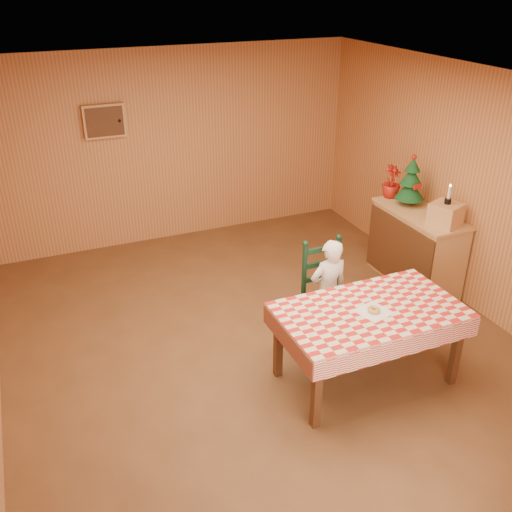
% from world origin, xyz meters
% --- Properties ---
extents(ground, '(6.00, 6.00, 0.00)m').
position_xyz_m(ground, '(0.00, 0.00, 0.00)').
color(ground, brown).
rests_on(ground, ground).
extents(cabin_walls, '(5.10, 6.05, 2.65)m').
position_xyz_m(cabin_walls, '(-0.00, 0.53, 1.83)').
color(cabin_walls, '#C47C46').
rests_on(cabin_walls, ground).
extents(dining_table, '(1.66, 0.96, 0.77)m').
position_xyz_m(dining_table, '(0.66, -0.83, 0.69)').
color(dining_table, '#512C15').
rests_on(dining_table, ground).
extents(ladder_chair, '(0.44, 0.40, 1.08)m').
position_xyz_m(ladder_chair, '(0.66, -0.04, 0.50)').
color(ladder_chair, black).
rests_on(ladder_chair, ground).
extents(seated_child, '(0.41, 0.27, 1.12)m').
position_xyz_m(seated_child, '(0.66, -0.10, 0.56)').
color(seated_child, white).
rests_on(seated_child, ground).
extents(napkin, '(0.32, 0.32, 0.00)m').
position_xyz_m(napkin, '(0.66, -0.88, 0.77)').
color(napkin, white).
rests_on(napkin, dining_table).
extents(donut, '(0.15, 0.15, 0.04)m').
position_xyz_m(donut, '(0.66, -0.88, 0.79)').
color(donut, gold).
rests_on(donut, napkin).
extents(shelf_unit, '(0.54, 1.24, 0.93)m').
position_xyz_m(shelf_unit, '(2.22, 0.52, 0.47)').
color(shelf_unit, tan).
rests_on(shelf_unit, ground).
extents(crate, '(0.39, 0.39, 0.25)m').
position_xyz_m(crate, '(2.23, 0.12, 1.06)').
color(crate, tan).
rests_on(crate, shelf_unit).
extents(christmas_tree, '(0.34, 0.34, 0.62)m').
position_xyz_m(christmas_tree, '(2.23, 0.77, 1.21)').
color(christmas_tree, '#512C15').
rests_on(christmas_tree, shelf_unit).
extents(flower_arrangement, '(0.27, 0.27, 0.40)m').
position_xyz_m(flower_arrangement, '(2.18, 1.07, 1.13)').
color(flower_arrangement, '#A1170E').
rests_on(flower_arrangement, shelf_unit).
extents(candle_set, '(0.07, 0.07, 0.22)m').
position_xyz_m(candle_set, '(2.23, 0.12, 1.24)').
color(candle_set, black).
rests_on(candle_set, crate).
extents(storage_bin, '(0.42, 0.42, 0.37)m').
position_xyz_m(storage_bin, '(1.75, 0.05, 0.18)').
color(storage_bin, black).
rests_on(storage_bin, ground).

